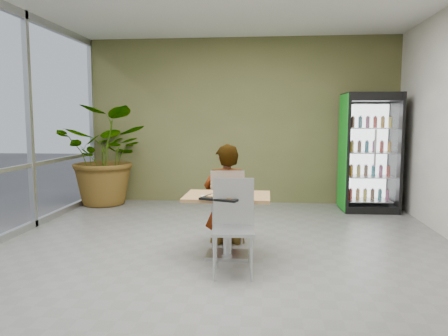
{
  "coord_description": "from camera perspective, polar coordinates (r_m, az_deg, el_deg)",
  "views": [
    {
      "loc": [
        0.53,
        -5.04,
        1.64
      ],
      "look_at": [
        -0.03,
        0.61,
        1.0
      ],
      "focal_mm": 35.0,
      "sensor_mm": 36.0,
      "label": 1
    }
  ],
  "objects": [
    {
      "name": "chair_near",
      "position": [
        4.69,
        1.22,
        -6.53
      ],
      "size": [
        0.47,
        0.48,
        1.0
      ],
      "rotation": [
        0.0,
        0.0,
        0.07
      ],
      "color": "#ADAFB2",
      "rests_on": "ground"
    },
    {
      "name": "pizza_plate",
      "position": [
        5.25,
        0.3,
        -3.15
      ],
      "size": [
        0.31,
        0.26,
        0.03
      ],
      "color": "white",
      "rests_on": "dining_table"
    },
    {
      "name": "chair_far",
      "position": [
        5.73,
        0.41,
        -4.28
      ],
      "size": [
        0.49,
        0.5,
        0.98
      ],
      "rotation": [
        0.0,
        0.0,
        3.28
      ],
      "color": "#ADAFB2",
      "rests_on": "ground"
    },
    {
      "name": "cafeteria_tray",
      "position": [
        4.87,
        -0.19,
        -3.93
      ],
      "size": [
        0.52,
        0.45,
        0.02
      ],
      "primitive_type": "cube",
      "rotation": [
        0.0,
        0.0,
        -0.35
      ],
      "color": "black",
      "rests_on": "dining_table"
    },
    {
      "name": "potted_plant",
      "position": [
        8.64,
        -15.0,
        1.58
      ],
      "size": [
        1.8,
        1.59,
        1.89
      ],
      "primitive_type": "imported",
      "rotation": [
        0.0,
        0.0,
        -0.07
      ],
      "color": "#276026",
      "rests_on": "ground"
    },
    {
      "name": "dining_table",
      "position": [
        5.19,
        0.44,
        -5.84
      ],
      "size": [
        1.0,
        0.7,
        0.75
      ],
      "rotation": [
        0.0,
        0.0,
        -0.0
      ],
      "color": "#B0894B",
      "rests_on": "ground"
    },
    {
      "name": "room_envelope",
      "position": [
        5.07,
        -0.34,
        5.98
      ],
      "size": [
        6.0,
        7.0,
        3.2
      ],
      "primitive_type": null,
      "color": "silver",
      "rests_on": "ground"
    },
    {
      "name": "beverage_fridge",
      "position": [
        8.19,
        18.47,
        1.94
      ],
      "size": [
        0.98,
        0.77,
        2.1
      ],
      "rotation": [
        0.0,
        0.0,
        0.04
      ],
      "color": "black",
      "rests_on": "ground"
    },
    {
      "name": "ground",
      "position": [
        5.33,
        -0.33,
        -11.49
      ],
      "size": [
        7.0,
        7.0,
        0.0
      ],
      "primitive_type": "plane",
      "color": "slate",
      "rests_on": "ground"
    },
    {
      "name": "napkin_stack",
      "position": [
        4.96,
        -2.15,
        -3.8
      ],
      "size": [
        0.18,
        0.18,
        0.02
      ],
      "primitive_type": "cube",
      "rotation": [
        0.0,
        0.0,
        0.39
      ],
      "color": "white",
      "rests_on": "dining_table"
    },
    {
      "name": "seated_woman",
      "position": [
        5.79,
        0.31,
        -4.84
      ],
      "size": [
        0.64,
        0.46,
        1.62
      ],
      "primitive_type": "imported",
      "rotation": [
        0.0,
        0.0,
        3.28
      ],
      "color": "black",
      "rests_on": "ground"
    },
    {
      "name": "soda_cup",
      "position": [
        5.19,
        2.13,
        -2.49
      ],
      "size": [
        0.1,
        0.1,
        0.18
      ],
      "color": "white",
      "rests_on": "dining_table"
    }
  ]
}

